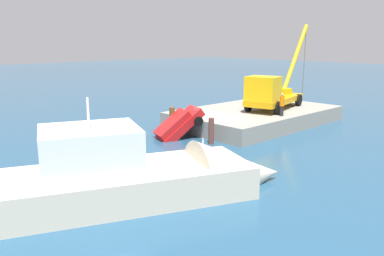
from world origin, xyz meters
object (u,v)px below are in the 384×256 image
at_px(dock_worker, 282,104).
at_px(moored_yacht, 155,183).
at_px(salvaged_car, 173,129).
at_px(crane_truck, 271,92).

bearing_deg(dock_worker, moored_yacht, 13.43).
bearing_deg(moored_yacht, salvaged_car, -134.83).
bearing_deg(crane_truck, dock_worker, 53.46).
xyz_separation_m(crane_truck, moored_yacht, (15.99, 5.54, -1.99)).
bearing_deg(crane_truck, moored_yacht, 19.10).
height_order(crane_truck, salvaged_car, crane_truck).
distance_m(salvaged_car, moored_yacht, 10.47).
height_order(salvaged_car, moored_yacht, moored_yacht).
bearing_deg(dock_worker, crane_truck, -126.54).
bearing_deg(dock_worker, salvaged_car, -29.36).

